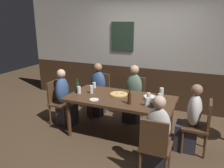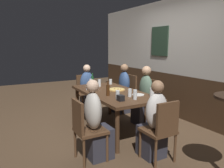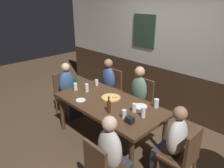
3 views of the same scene
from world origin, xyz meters
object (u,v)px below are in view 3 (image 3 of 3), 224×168
object	(u,v)px
tumbler_water	(76,87)
chair_head_east	(183,155)
person_head_west	(69,95)
beer_bottle_brown	(109,106)
person_mid_far	(137,101)
person_left_far	(107,90)
chair_left_far	(112,87)
chair_head_west	(65,91)
pint_glass_amber	(156,104)
chair_mid_far	(142,99)
plate_white_large	(141,106)
highball_clear	(134,108)
person_right_near	(113,163)
beer_bottle_green	(76,83)
person_head_east	(172,150)
beer_glass_tall	(124,115)
tumbler_short	(97,83)
plate_white_small	(81,100)
condiment_caddy	(130,120)
pizza	(111,98)
beer_glass_half	(143,113)
pint_glass_pale	(87,88)
dining_table	(109,106)

from	to	relation	value
tumbler_water	chair_head_east	bearing A→B (deg)	2.55
person_head_west	beer_bottle_brown	world-z (taller)	person_head_west
person_mid_far	chair_head_east	bearing A→B (deg)	-28.10
person_head_west	person_left_far	bearing A→B (deg)	63.25
chair_left_far	person_head_west	size ratio (longest dim) A/B	0.77
tumbler_water	beer_bottle_brown	bearing A→B (deg)	-7.31
person_mid_far	chair_head_west	bearing A→B (deg)	-151.90
pint_glass_amber	person_head_west	bearing A→B (deg)	-167.63
chair_mid_far	plate_white_large	xyz separation A→B (m)	(0.46, -0.64, 0.25)
highball_clear	person_head_west	bearing A→B (deg)	-178.15
chair_mid_far	pint_glass_amber	bearing A→B (deg)	-36.96
person_left_far	person_right_near	xyz separation A→B (m)	(1.67, -1.46, -0.01)
beer_bottle_green	beer_bottle_brown	xyz separation A→B (m)	(1.12, -0.21, 0.00)
person_left_far	person_head_east	xyz separation A→B (m)	(2.04, -0.73, -0.01)
chair_head_west	pint_glass_amber	bearing A→B (deg)	11.39
beer_glass_tall	tumbler_short	xyz separation A→B (m)	(-1.23, 0.54, -0.02)
beer_glass_tall	plate_white_small	world-z (taller)	beer_glass_tall
beer_bottle_green	condiment_caddy	bearing A→B (deg)	-7.31
chair_head_west	beer_glass_tall	size ratio (longest dim) A/B	6.30
person_right_near	beer_bottle_green	world-z (taller)	person_right_near
person_right_near	beer_glass_tall	distance (m)	0.69
pizza	plate_white_large	distance (m)	0.56
person_left_far	beer_glass_tall	bearing A→B (deg)	-34.31
plate_white_large	condiment_caddy	xyz separation A→B (m)	(0.19, -0.47, 0.04)
person_mid_far	beer_bottle_brown	size ratio (longest dim) A/B	4.64
chair_head_east	beer_bottle_green	xyz separation A→B (m)	(-2.24, -0.02, 0.34)
person_mid_far	tumbler_water	xyz separation A→B (m)	(-0.80, -0.83, 0.30)
chair_head_east	person_head_west	distance (m)	2.57
tumbler_short	condiment_caddy	xyz separation A→B (m)	(1.35, -0.55, -0.00)
beer_glass_half	beer_glass_tall	bearing A→B (deg)	-124.66
tumbler_water	pint_glass_amber	world-z (taller)	pint_glass_amber
person_right_near	pint_glass_pale	world-z (taller)	person_right_near
person_head_east	beer_glass_tall	world-z (taller)	person_head_east
dining_table	pint_glass_pale	world-z (taller)	pint_glass_pale
beer_bottle_brown	plate_white_large	world-z (taller)	beer_bottle_brown
pint_glass_amber	beer_bottle_green	world-z (taller)	beer_bottle_green
chair_left_far	plate_white_large	xyz separation A→B (m)	(1.30, -0.64, 0.25)
beer_glass_half	beer_bottle_brown	bearing A→B (deg)	-149.76
person_mid_far	highball_clear	world-z (taller)	person_mid_far
person_head_west	plate_white_large	bearing A→B (deg)	8.57
person_head_east	highball_clear	xyz separation A→B (m)	(-0.71, 0.05, 0.33)
person_left_far	plate_white_small	world-z (taller)	person_left_far
chair_left_far	tumbler_short	xyz separation A→B (m)	(0.13, -0.56, 0.29)
pizza	tumbler_water	world-z (taller)	tumbler_water
pizza	beer_glass_half	size ratio (longest dim) A/B	2.12
beer_bottle_brown	person_head_east	bearing A→B (deg)	13.50
dining_table	pint_glass_pale	bearing A→B (deg)	179.19
person_left_far	person_head_east	size ratio (longest dim) A/B	1.02
person_head_west	pint_glass_amber	world-z (taller)	person_head_west
chair_mid_far	beer_glass_tall	distance (m)	1.25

